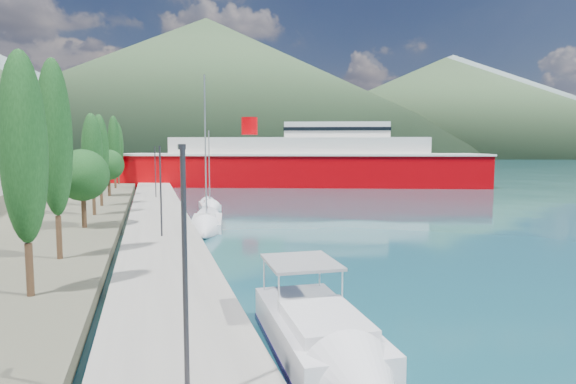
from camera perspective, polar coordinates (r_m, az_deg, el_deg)
name	(u,v)px	position (r m, az deg, el deg)	size (l,w,h in m)	color
ground	(185,171)	(140.05, -12.17, 2.50)	(1400.00, 1400.00, 0.00)	#174853
quay	(158,216)	(46.00, -15.12, -2.79)	(5.00, 88.00, 0.80)	gray
hills_far	(262,94)	(659.07, -3.12, 11.54)	(1480.00, 900.00, 180.00)	slate
hills_near	(281,96)	(408.79, -0.79, 11.35)	(1010.00, 520.00, 115.00)	#334C2E
tree_row	(98,156)	(51.05, -21.59, 3.96)	(3.88, 63.49, 10.78)	#47301E
lamp_posts	(160,186)	(34.42, -14.91, 0.69)	(0.15, 48.81, 6.06)	#2D2D33
motor_cruiser	(333,362)	(14.83, 5.37, -19.42)	(3.18, 9.72, 3.55)	black
sailboat_near	(206,228)	(38.89, -9.73, -4.26)	(3.91, 9.70, 13.57)	silver
sailboat_mid	(211,208)	(52.13, -9.11, -1.86)	(2.17, 6.40, 9.34)	silver
ferry	(300,164)	(84.73, 1.48, 3.39)	(64.11, 33.72, 12.57)	#B00005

